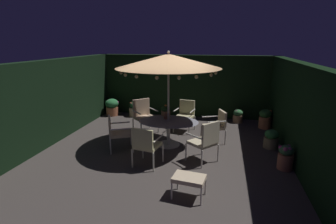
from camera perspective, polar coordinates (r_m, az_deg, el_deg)
ground_plane at (r=7.24m, az=-0.71°, el=-7.93°), size 6.89×7.20×0.02m
hedge_backdrop_rear at (r=10.19m, az=3.58°, el=5.73°), size 6.89×0.30×2.35m
hedge_backdrop_left at (r=8.23m, az=-23.75°, el=2.24°), size 0.30×7.20×2.35m
hedge_backdrop_right at (r=6.94m, az=26.84°, el=-0.29°), size 0.30×7.20×2.35m
patio_dining_table at (r=7.24m, az=0.09°, el=-3.00°), size 1.67×1.26×0.71m
patio_umbrella at (r=6.90m, az=0.09°, el=11.07°), size 2.78×2.78×2.60m
centerpiece_planter at (r=7.32m, az=-0.49°, el=0.29°), size 0.28×0.28×0.41m
patio_chair_north at (r=7.62m, az=10.54°, el=-2.56°), size 0.74×0.73×0.92m
patio_chair_northeast at (r=8.50m, az=3.81°, el=-0.28°), size 0.67×0.68×0.98m
patio_chair_east at (r=8.40m, az=-5.33°, el=-0.36°), size 0.86×0.86×1.05m
patio_chair_southeast at (r=7.07m, az=-11.11°, el=-4.03°), size 0.80×0.80×0.92m
patio_chair_south at (r=6.03m, az=-4.89°, el=-6.83°), size 0.66×0.66×0.97m
patio_chair_southwest at (r=6.25m, az=8.21°, el=-5.92°), size 0.80×0.81×1.04m
ottoman_footrest at (r=4.98m, az=4.61°, el=-14.41°), size 0.63×0.47×0.42m
potted_plant_back_right at (r=6.57m, az=24.31°, el=-8.88°), size 0.34×0.34×0.57m
potted_plant_front_corner at (r=10.53m, az=-12.11°, el=1.14°), size 0.52×0.52×0.66m
potted_plant_left_near at (r=9.34m, az=20.45°, el=-1.35°), size 0.40×0.40×0.64m
potted_plant_right_far at (r=10.27m, az=-7.27°, el=0.68°), size 0.43×0.43×0.59m
potted_plant_back_center at (r=9.74m, az=15.01°, el=-0.83°), size 0.35×0.35×0.48m
potted_plant_right_near at (r=7.70m, az=21.62°, el=-5.49°), size 0.39×0.39×0.52m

